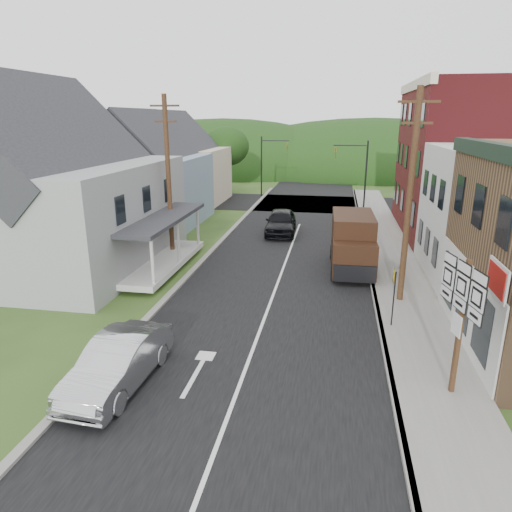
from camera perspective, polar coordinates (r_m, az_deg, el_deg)
The scene contains 23 objects.
ground at distance 17.96m, azimuth 0.69°, elevation -8.84°, with size 120.00×120.00×0.00m, color #2D4719.
road at distance 27.24m, azimuth 4.09°, elevation 0.23°, with size 9.00×90.00×0.02m, color black.
cross_road at distance 43.75m, azimuth 6.45°, elevation 6.55°, with size 60.00×9.00×0.02m, color black.
sidewalk_right at distance 25.40m, azimuth 16.96°, elevation -1.55°, with size 2.80×55.00×0.15m, color slate.
curb_right at distance 25.26m, azimuth 13.93°, elevation -1.41°, with size 0.20×55.00×0.15m, color slate.
curb_left at distance 26.21m, azimuth -6.54°, elevation -0.38°, with size 0.30×55.00×0.12m, color slate.
storefront_red at distance 34.21m, azimuth 25.13°, elevation 10.67°, with size 8.00×12.00×10.00m, color maroon.
house_gray at distance 26.61m, azimuth -23.64°, elevation 7.81°, with size 10.20×12.24×8.35m.
house_blue at distance 35.89m, azimuth -12.55°, elevation 9.95°, with size 7.14×8.16×7.28m.
house_cream at distance 44.46m, azimuth -8.74°, elevation 11.43°, with size 7.14×8.16×7.28m.
utility_pole_right at distance 19.95m, azimuth 18.65°, elevation 6.96°, with size 1.60×0.26×9.00m.
utility_pole_left at distance 25.82m, azimuth -10.88°, elevation 9.63°, with size 1.60×0.26×9.00m.
traffic_signal_right at distance 39.71m, azimuth 12.60°, elevation 10.68°, with size 2.87×0.20×6.00m.
traffic_signal_left at distance 47.15m, azimuth 1.55°, elevation 12.00°, with size 2.87×0.20×6.00m.
tree_left_b at distance 34.27m, azimuth -25.41°, elevation 10.44°, with size 4.80×4.80×6.94m.
tree_left_c at distance 41.99m, azimuth -21.60°, elevation 13.24°, with size 5.80×5.80×8.41m.
tree_left_d at distance 49.43m, azimuth -3.72°, elevation 13.51°, with size 4.80×4.80×6.94m.
forested_ridge at distance 71.44m, azimuth 7.95°, elevation 10.50°, with size 90.00×30.00×16.00m, color #19320F.
silver_sedan at distance 14.63m, azimuth -16.83°, elevation -12.68°, with size 1.60×4.60×1.51m, color #B8B9BD.
dark_sedan at distance 31.84m, azimuth 3.13°, elevation 4.28°, with size 2.00×4.97×1.69m, color black.
delivery_van at distance 24.50m, azimuth 11.98°, elevation 1.60°, with size 2.30×5.31×2.94m.
route_sign_cluster at distance 13.85m, azimuth 24.21°, elevation -6.04°, with size 0.60×2.26×4.02m.
warning_sign at distance 17.95m, azimuth 16.86°, elevation -4.00°, with size 0.19×0.62×2.30m.
Camera 1 is at (2.59, -15.97, 7.81)m, focal length 32.00 mm.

